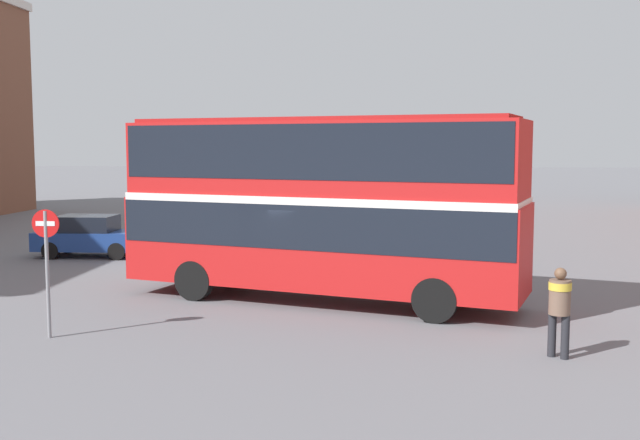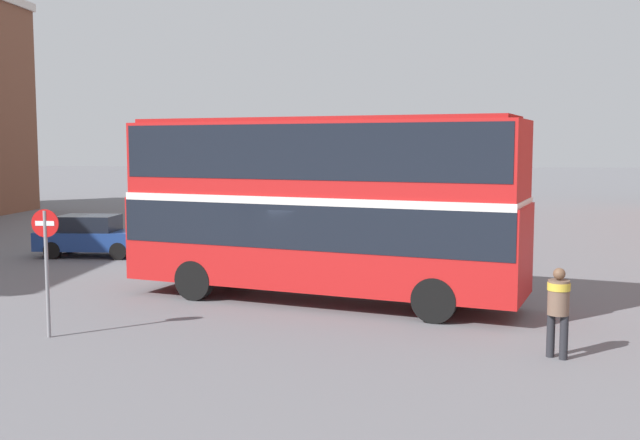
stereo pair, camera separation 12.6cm
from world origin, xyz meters
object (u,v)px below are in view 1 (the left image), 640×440
parked_car_kerb_far (310,227)px  no_entry_sign (47,253)px  pedestrian_foreground (560,303)px  parked_car_kerb_near (90,236)px  double_decker_bus (320,197)px

parked_car_kerb_far → no_entry_sign: bearing=83.4°
pedestrian_foreground → parked_car_kerb_near: (-14.26, 11.99, -0.32)m
pedestrian_foreground → no_entry_sign: size_ratio=0.64×
pedestrian_foreground → no_entry_sign: (-10.52, 0.56, 0.74)m
double_decker_bus → no_entry_sign: (-5.44, -4.22, -0.94)m
pedestrian_foreground → no_entry_sign: no_entry_sign is taller
parked_car_kerb_near → pedestrian_foreground: bearing=-41.0°
double_decker_bus → parked_car_kerb_near: double_decker_bus is taller
no_entry_sign → double_decker_bus: bearing=37.8°
double_decker_bus → parked_car_kerb_near: size_ratio=2.70×
double_decker_bus → parked_car_kerb_far: size_ratio=2.59×
parked_car_kerb_near → parked_car_kerb_far: parked_car_kerb_far is taller
no_entry_sign → parked_car_kerb_near: bearing=108.1°
parked_car_kerb_far → parked_car_kerb_near: bearing=32.2°
pedestrian_foreground → parked_car_kerb_far: pedestrian_foreground is taller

